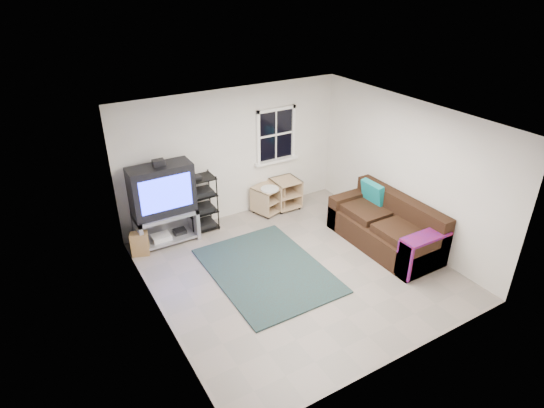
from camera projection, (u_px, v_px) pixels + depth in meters
room at (276, 138)px, 9.12m from camera, size 4.60×4.62×4.60m
tv_unit at (163, 198)px, 8.06m from camera, size 1.11×0.55×1.63m
av_rack at (201, 206)px, 8.63m from camera, size 0.56×0.41×1.13m
side_table_left at (284, 192)px, 9.53m from camera, size 0.54×0.54×0.63m
side_table_right at (266, 197)px, 9.32m from camera, size 0.65×0.65×0.60m
sofa at (386, 228)px, 8.21m from camera, size 0.96×2.16×0.99m
shag_rug at (267, 270)px, 7.63m from camera, size 1.75×2.40×0.03m
paper_bag at (140, 244)px, 7.98m from camera, size 0.35×0.28×0.43m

